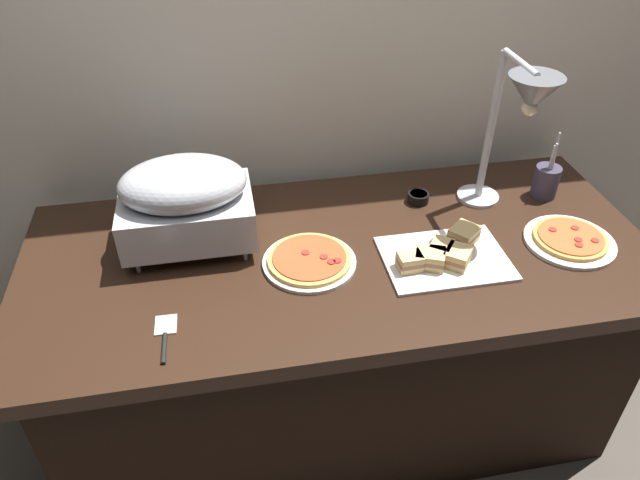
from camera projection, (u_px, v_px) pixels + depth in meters
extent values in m
plane|color=#4C443D|center=(336.00, 409.00, 2.23)|extent=(8.00, 8.00, 0.00)
cube|color=beige|center=(311.00, 50.00, 1.90)|extent=(4.40, 0.04, 2.40)
cube|color=black|center=(340.00, 257.00, 1.79)|extent=(1.90, 0.84, 0.05)
cube|color=black|center=(338.00, 344.00, 2.02)|extent=(1.75, 0.74, 0.71)
cylinder|color=#B7BABF|center=(138.00, 266.00, 1.69)|extent=(0.01, 0.01, 0.04)
cylinder|color=#B7BABF|center=(245.00, 254.00, 1.73)|extent=(0.01, 0.01, 0.04)
cylinder|color=#B7BABF|center=(142.00, 224.00, 1.86)|extent=(0.01, 0.01, 0.04)
cylinder|color=#B7BABF|center=(240.00, 213.00, 1.90)|extent=(0.01, 0.01, 0.04)
cube|color=#B7BABF|center=(188.00, 215.00, 1.74)|extent=(0.38, 0.27, 0.13)
ellipsoid|color=#B7BABF|center=(183.00, 184.00, 1.68)|extent=(0.37, 0.25, 0.14)
cylinder|color=#B7BABF|center=(478.00, 196.00, 2.01)|extent=(0.14, 0.14, 0.01)
cylinder|color=#B7BABF|center=(491.00, 129.00, 1.86)|extent=(0.02, 0.02, 0.49)
cylinder|color=#B7BABF|center=(521.00, 63.00, 1.63)|extent=(0.02, 0.20, 0.02)
cone|color=#595B60|center=(533.00, 94.00, 1.58)|extent=(0.15, 0.15, 0.10)
sphere|color=#F9EAB2|center=(530.00, 108.00, 1.61)|extent=(0.04, 0.04, 0.04)
cylinder|color=white|center=(569.00, 242.00, 1.80)|extent=(0.27, 0.27, 0.01)
cylinder|color=#C68E42|center=(570.00, 238.00, 1.80)|extent=(0.22, 0.22, 0.01)
cylinder|color=#C65628|center=(571.00, 236.00, 1.79)|extent=(0.19, 0.19, 0.00)
cylinder|color=maroon|center=(595.00, 241.00, 1.77)|extent=(0.02, 0.02, 0.00)
cylinder|color=maroon|center=(553.00, 230.00, 1.81)|extent=(0.02, 0.02, 0.00)
cylinder|color=maroon|center=(575.00, 228.00, 1.82)|extent=(0.02, 0.02, 0.00)
cylinder|color=maroon|center=(579.00, 245.00, 1.75)|extent=(0.02, 0.02, 0.00)
cylinder|color=maroon|center=(578.00, 240.00, 1.77)|extent=(0.02, 0.02, 0.00)
cylinder|color=white|center=(309.00, 262.00, 1.72)|extent=(0.27, 0.27, 0.01)
cylinder|color=gold|center=(309.00, 259.00, 1.72)|extent=(0.25, 0.25, 0.01)
cylinder|color=#B74723|center=(309.00, 257.00, 1.71)|extent=(0.22, 0.22, 0.00)
cylinder|color=maroon|center=(337.00, 261.00, 1.69)|extent=(0.02, 0.02, 0.00)
cylinder|color=maroon|center=(324.00, 257.00, 1.71)|extent=(0.02, 0.02, 0.00)
cylinder|color=maroon|center=(331.00, 262.00, 1.69)|extent=(0.02, 0.02, 0.00)
cylinder|color=maroon|center=(306.00, 253.00, 1.72)|extent=(0.02, 0.02, 0.00)
cube|color=white|center=(445.00, 259.00, 1.74)|extent=(0.36, 0.27, 0.01)
cube|color=tan|center=(457.00, 261.00, 1.71)|extent=(0.10, 0.11, 0.02)
cube|color=#9E6642|center=(457.00, 257.00, 1.70)|extent=(0.10, 0.11, 0.01)
cube|color=tan|center=(458.00, 252.00, 1.69)|extent=(0.10, 0.11, 0.02)
cube|color=tan|center=(441.00, 254.00, 1.73)|extent=(0.09, 0.09, 0.02)
cube|color=#9E6642|center=(441.00, 250.00, 1.72)|extent=(0.09, 0.09, 0.01)
cube|color=tan|center=(442.00, 245.00, 1.71)|extent=(0.09, 0.09, 0.02)
cube|color=tan|center=(429.00, 263.00, 1.70)|extent=(0.10, 0.10, 0.02)
cube|color=#9E6642|center=(430.00, 258.00, 1.69)|extent=(0.10, 0.10, 0.01)
cube|color=tan|center=(431.00, 254.00, 1.68)|extent=(0.10, 0.10, 0.02)
cube|color=tan|center=(409.00, 266.00, 1.69)|extent=(0.07, 0.06, 0.02)
cube|color=#9E6642|center=(410.00, 262.00, 1.68)|extent=(0.07, 0.06, 0.01)
cube|color=tan|center=(410.00, 257.00, 1.67)|extent=(0.07, 0.06, 0.02)
cube|color=tan|center=(463.00, 239.00, 1.79)|extent=(0.11, 0.11, 0.02)
cube|color=#9E6642|center=(464.00, 235.00, 1.78)|extent=(0.11, 0.11, 0.01)
cube|color=tan|center=(464.00, 231.00, 1.77)|extent=(0.11, 0.11, 0.02)
cylinder|color=black|center=(418.00, 198.00, 1.98)|extent=(0.07, 0.07, 0.03)
cylinder|color=gold|center=(419.00, 194.00, 1.97)|extent=(0.06, 0.06, 0.01)
cylinder|color=#383347|center=(546.00, 182.00, 1.99)|extent=(0.08, 0.08, 0.11)
cylinder|color=#B7BABF|center=(552.00, 161.00, 1.95)|extent=(0.02, 0.03, 0.20)
cylinder|color=#B7BABF|center=(552.00, 167.00, 1.94)|extent=(0.02, 0.01, 0.17)
cylinder|color=#B7BABF|center=(549.00, 168.00, 1.95)|extent=(0.02, 0.02, 0.16)
cube|color=#B7BABF|center=(166.00, 325.00, 1.53)|extent=(0.06, 0.07, 0.00)
cylinder|color=black|center=(164.00, 349.00, 1.46)|extent=(0.01, 0.10, 0.01)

